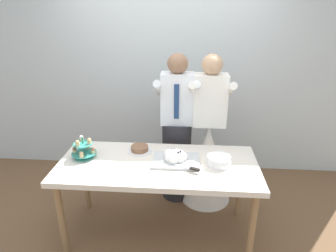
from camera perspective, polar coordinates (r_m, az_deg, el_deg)
ground_plane at (r=3.13m, az=-1.80°, el=-19.62°), size 8.00×8.00×0.00m
rear_wall at (r=3.75m, az=0.18°, el=12.50°), size 5.20×0.10×2.90m
dessert_table at (r=2.71m, az=-1.97°, el=-8.50°), size 1.80×0.80×0.78m
cupcake_stand at (r=2.83m, az=-16.03°, el=-4.44°), size 0.23×0.23×0.21m
main_cake_tray at (r=2.67m, az=1.50°, el=-6.16°), size 0.42×0.36×0.12m
plate_stack at (r=2.65m, az=9.84°, el=-6.62°), size 0.21×0.21×0.09m
round_cake at (r=2.87m, az=-5.53°, el=-4.45°), size 0.24×0.24×0.06m
person_groom at (r=3.23m, az=1.71°, el=-2.23°), size 0.47×0.50×1.66m
person_bride at (r=3.28m, az=7.63°, el=-5.22°), size 0.56×0.56×1.66m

